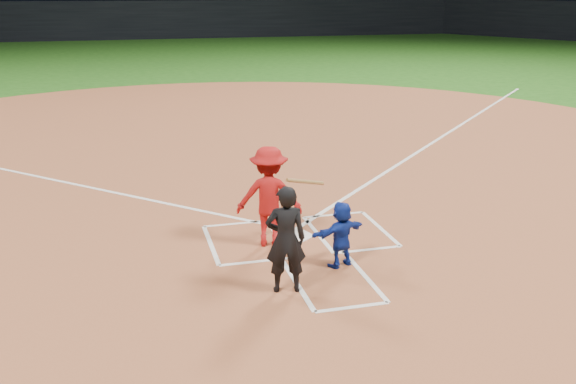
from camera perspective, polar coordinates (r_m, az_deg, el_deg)
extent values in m
plane|color=#1E5214|center=(11.62, 0.93, -4.00)|extent=(120.00, 120.00, 0.00)
cylinder|color=brown|center=(17.20, -4.49, 3.22)|extent=(28.00, 28.00, 0.01)
cube|color=black|center=(58.52, -12.31, 14.73)|extent=(80.00, 1.20, 3.20)
cylinder|color=white|center=(11.62, 0.93, -3.91)|extent=(0.60, 0.60, 0.02)
imported|color=#132C9A|center=(10.27, 4.75, -3.74)|extent=(1.06, 0.65, 1.09)
imported|color=black|center=(9.30, -0.20, -4.24)|extent=(0.64, 0.47, 1.62)
cube|color=white|center=(12.25, -4.66, -2.82)|extent=(1.22, 0.08, 0.01)
cube|color=white|center=(10.58, -2.87, -6.20)|extent=(1.22, 0.08, 0.01)
cube|color=white|center=(11.53, -0.85, -4.11)|extent=(0.08, 1.83, 0.01)
cube|color=white|center=(11.32, -6.87, -4.66)|extent=(0.08, 1.83, 0.01)
cube|color=white|center=(12.71, 4.07, -2.03)|extent=(1.22, 0.08, 0.01)
cube|color=white|center=(11.11, 7.10, -5.11)|extent=(1.22, 0.08, 0.01)
cube|color=white|center=(11.72, 2.68, -3.76)|extent=(0.08, 1.83, 0.01)
cube|color=white|center=(12.12, 8.20, -3.18)|extent=(0.08, 1.83, 0.01)
cube|color=white|center=(9.98, 0.52, -7.72)|extent=(0.08, 2.20, 0.01)
cube|color=white|center=(10.30, 6.48, -7.00)|extent=(0.08, 2.20, 0.01)
cube|color=white|center=(9.20, 5.72, -10.16)|extent=(1.10, 0.08, 0.01)
cube|color=white|center=(20.83, 14.35, 5.31)|extent=(14.21, 14.21, 0.01)
imported|color=#A91212|center=(10.98, -1.69, -0.40)|extent=(1.26, 0.92, 1.75)
cylinder|color=olive|center=(10.91, 1.54, 0.92)|extent=(0.78, 0.42, 0.28)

